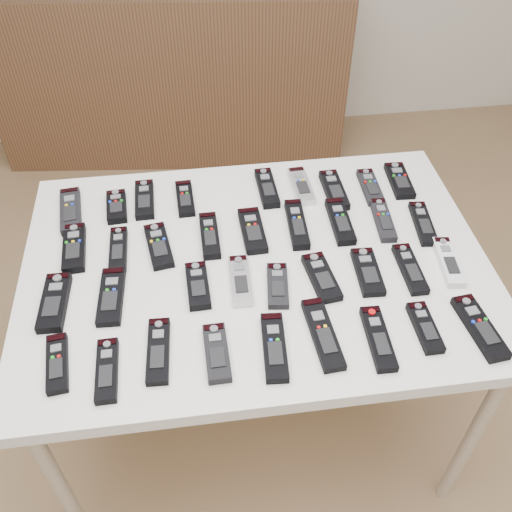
{
  "coord_description": "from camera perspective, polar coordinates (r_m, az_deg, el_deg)",
  "views": [
    {
      "loc": [
        -0.18,
        -1.0,
        1.87
      ],
      "look_at": [
        -0.04,
        0.07,
        0.8
      ],
      "focal_mm": 40.0,
      "sensor_mm": 36.0,
      "label": 1
    }
  ],
  "objects": [
    {
      "name": "remote_15",
      "position": [
        1.65,
        8.41,
        3.45
      ],
      "size": [
        0.06,
        0.18,
        0.02
      ],
      "primitive_type": "cube",
      "rotation": [
        0.0,
        0.0,
        -0.02
      ],
      "color": "black",
      "rests_on": "table"
    },
    {
      "name": "remote_6",
      "position": [
        1.76,
        7.8,
        6.55
      ],
      "size": [
        0.06,
        0.18,
        0.02
      ],
      "primitive_type": "cube",
      "rotation": [
        0.0,
        0.0,
        0.01
      ],
      "color": "black",
      "rests_on": "table"
    },
    {
      "name": "remote_25",
      "position": [
        1.56,
        15.15,
        -1.25
      ],
      "size": [
        0.05,
        0.17,
        0.02
      ],
      "primitive_type": "cube",
      "rotation": [
        0.0,
        0.0,
        -0.0
      ],
      "color": "black",
      "rests_on": "table"
    },
    {
      "name": "remote_10",
      "position": [
        1.6,
        -13.6,
        0.65
      ],
      "size": [
        0.05,
        0.16,
        0.02
      ],
      "primitive_type": "cube",
      "rotation": [
        0.0,
        0.0,
        0.0
      ],
      "color": "black",
      "rests_on": "table"
    },
    {
      "name": "remote_0",
      "position": [
        1.76,
        -18.05,
        4.31
      ],
      "size": [
        0.08,
        0.2,
        0.02
      ],
      "primitive_type": "cube",
      "rotation": [
        0.0,
        0.0,
        0.11
      ],
      "color": "black",
      "rests_on": "table"
    },
    {
      "name": "remote_12",
      "position": [
        1.6,
        -4.65,
        2.06
      ],
      "size": [
        0.05,
        0.17,
        0.02
      ],
      "primitive_type": "cube",
      "rotation": [
        0.0,
        0.0,
        0.01
      ],
      "color": "black",
      "rests_on": "table"
    },
    {
      "name": "remote_16",
      "position": [
        1.68,
        12.59,
        3.54
      ],
      "size": [
        0.06,
        0.18,
        0.02
      ],
      "primitive_type": "cube",
      "rotation": [
        0.0,
        0.0,
        -0.08
      ],
      "color": "black",
      "rests_on": "table"
    },
    {
      "name": "remote_32",
      "position": [
        1.37,
        6.69,
        -7.73
      ],
      "size": [
        0.07,
        0.21,
        0.02
      ],
      "primitive_type": "cube",
      "rotation": [
        0.0,
        0.0,
        0.07
      ],
      "color": "black",
      "rests_on": "table"
    },
    {
      "name": "remote_8",
      "position": [
        1.84,
        14.15,
        7.33
      ],
      "size": [
        0.07,
        0.17,
        0.02
      ],
      "primitive_type": "cube",
      "rotation": [
        0.0,
        0.0,
        -0.06
      ],
      "color": "black",
      "rests_on": "table"
    },
    {
      "name": "remote_14",
      "position": [
        1.63,
        4.11,
        3.2
      ],
      "size": [
        0.06,
        0.2,
        0.02
      ],
      "primitive_type": "cube",
      "rotation": [
        0.0,
        0.0,
        -0.04
      ],
      "color": "black",
      "rests_on": "table"
    },
    {
      "name": "remote_33",
      "position": [
        1.38,
        12.12,
        -8.06
      ],
      "size": [
        0.05,
        0.18,
        0.02
      ],
      "primitive_type": "cube",
      "rotation": [
        0.0,
        0.0,
        -0.03
      ],
      "color": "black",
      "rests_on": "table"
    },
    {
      "name": "remote_20",
      "position": [
        1.47,
        -5.84,
        -2.96
      ],
      "size": [
        0.06,
        0.15,
        0.02
      ],
      "primitive_type": "cube",
      "rotation": [
        0.0,
        0.0,
        0.03
      ],
      "color": "black",
      "rests_on": "table"
    },
    {
      "name": "remote_23",
      "position": [
        1.49,
        6.57,
        -2.13
      ],
      "size": [
        0.08,
        0.17,
        0.02
      ],
      "primitive_type": "cube",
      "rotation": [
        0.0,
        0.0,
        0.12
      ],
      "color": "black",
      "rests_on": "table"
    },
    {
      "name": "remote_3",
      "position": [
        1.73,
        -7.11,
        5.73
      ],
      "size": [
        0.05,
        0.16,
        0.02
      ],
      "primitive_type": "cube",
      "rotation": [
        0.0,
        0.0,
        0.03
      ],
      "color": "black",
      "rests_on": "table"
    },
    {
      "name": "remote_17",
      "position": [
        1.7,
        16.35,
        3.14
      ],
      "size": [
        0.07,
        0.18,
        0.02
      ],
      "primitive_type": "cube",
      "rotation": [
        0.0,
        0.0,
        -0.11
      ],
      "color": "black",
      "rests_on": "table"
    },
    {
      "name": "remote_21",
      "position": [
        1.47,
        -1.56,
        -2.45
      ],
      "size": [
        0.06,
        0.17,
        0.02
      ],
      "primitive_type": "cube",
      "rotation": [
        0.0,
        0.0,
        -0.02
      ],
      "color": "#B7B7BC",
      "rests_on": "table"
    },
    {
      "name": "remote_30",
      "position": [
        1.33,
        -3.95,
        -9.63
      ],
      "size": [
        0.06,
        0.16,
        0.02
      ],
      "primitive_type": "cube",
      "rotation": [
        0.0,
        0.0,
        0.02
      ],
      "color": "black",
      "rests_on": "table"
    },
    {
      "name": "remote_31",
      "position": [
        1.34,
        1.85,
        -9.08
      ],
      "size": [
        0.07,
        0.19,
        0.02
      ],
      "primitive_type": "cube",
      "rotation": [
        0.0,
        0.0,
        -0.07
      ],
      "color": "black",
      "rests_on": "table"
    },
    {
      "name": "remote_4",
      "position": [
        1.76,
        1.11,
        6.81
      ],
      "size": [
        0.06,
        0.18,
        0.02
      ],
      "primitive_type": "cube",
      "rotation": [
        0.0,
        0.0,
        0.02
      ],
      "color": "black",
      "rests_on": "table"
    },
    {
      "name": "table",
      "position": [
        1.58,
        -0.0,
        -2.0
      ],
      "size": [
        1.25,
        0.88,
        0.78
      ],
      "color": "white",
      "rests_on": "ground"
    },
    {
      "name": "remote_24",
      "position": [
        1.52,
        11.1,
        -1.56
      ],
      "size": [
        0.07,
        0.16,
        0.02
      ],
      "primitive_type": "cube",
      "rotation": [
        0.0,
        0.0,
        -0.04
      ],
      "color": "black",
      "rests_on": "table"
    },
    {
      "name": "remote_13",
      "position": [
        1.61,
        -0.35,
        2.57
      ],
      "size": [
        0.07,
        0.18,
        0.02
      ],
      "primitive_type": "cube",
      "rotation": [
        0.0,
        0.0,
        0.03
      ],
      "color": "black",
      "rests_on": "table"
    },
    {
      "name": "remote_34",
      "position": [
        1.43,
        16.54,
        -6.86
      ],
      "size": [
        0.05,
        0.15,
        0.02
      ],
      "primitive_type": "cube",
      "rotation": [
        0.0,
        0.0,
        0.01
      ],
      "color": "black",
      "rests_on": "table"
    },
    {
      "name": "remote_22",
      "position": [
        1.46,
        2.17,
        -2.98
      ],
      "size": [
        0.07,
        0.15,
        0.02
      ],
      "primitive_type": "cube",
      "rotation": [
        0.0,
        0.0,
        -0.12
      ],
      "color": "black",
      "rests_on": "table"
    },
    {
      "name": "remote_9",
      "position": [
        1.63,
        -17.73,
        0.78
      ],
      "size": [
        0.07,
        0.18,
        0.02
      ],
      "primitive_type": "cube",
      "rotation": [
        0.0,
        0.0,
        0.06
      ],
      "color": "black",
      "rests_on": "table"
    },
    {
      "name": "remote_7",
      "position": [
        1.8,
        11.35,
        6.78
      ],
      "size": [
        0.05,
        0.16,
        0.02
      ],
      "primitive_type": "cube",
      "rotation": [
        0.0,
        0.0,
        -0.03
      ],
      "color": "black",
      "rests_on": "table"
    },
    {
      "name": "remote_19",
      "position": [
        1.48,
        -14.27,
        -3.92
      ],
      "size": [
        0.07,
        0.18,
        0.02
      ],
      "primitive_type": "cube",
      "rotation": [
        0.0,
        0.0,
        -0.05
      ],
      "color": "black",
      "rests_on": "table"
    },
    {
      "name": "remote_1",
      "position": [
        1.74,
        -13.76,
        4.82
      ],
      "size": [
        0.06,
        0.14,
        0.02
      ],
      "primitive_type": "cube",
      "rotation": [
        0.0,
        0.0,
        0.06
      ],
      "color": "black",
      "rests_on": "table"
    },
    {
      "name": "remote_2",
      "position": [
        1.75,
        -11.09,
        5.57
      ],
      "size": [
        0.06,
        0.17,
        0.02
      ],
      "primitive_type": "cube",
      "rotation": [
        0.0,
        0.0,
        0.01
      ],
      "color": "black",
      "rests_on": "table"
    },
    {
      "name": "remote_5",
      "position": [
        1.77,
        4.53,
        6.98
      ],
      "size": [
        0.06,
        0.17,
        0.02
      ],
      "primitive_type": "cube",
      "rotation": [
        0.0,
        0.0,
        0.03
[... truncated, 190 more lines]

